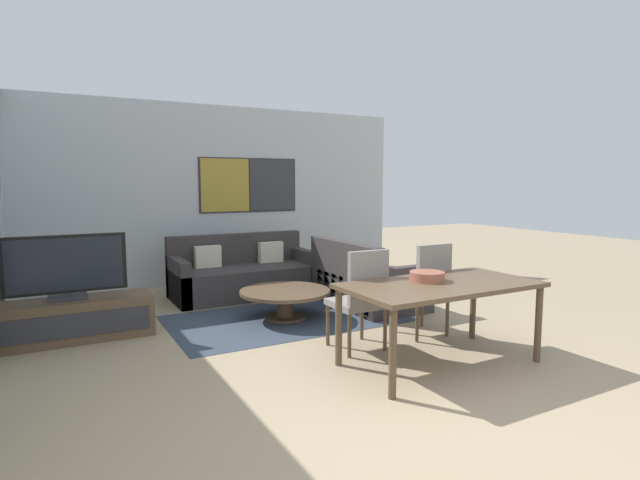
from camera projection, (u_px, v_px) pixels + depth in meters
name	position (u px, v px, depth m)	size (l,w,h in m)	color
ground_plane	(458.00, 427.00, 3.27)	(24.00, 24.00, 0.00)	#9E896B
wall_back	(212.00, 194.00, 7.92)	(6.64, 0.09, 2.80)	silver
area_rug	(285.00, 318.00, 5.88)	(2.66, 1.65, 0.01)	#333D4C
tv_console	(69.00, 320.00, 5.04)	(1.60, 0.48, 0.42)	brown
television	(66.00, 268.00, 4.97)	(1.13, 0.20, 0.66)	#2D2D33
sofa_main	(243.00, 276.00, 7.09)	(2.00, 0.91, 0.85)	#383333
sofa_side	(364.00, 284.00, 6.50)	(0.91, 1.53, 0.85)	#383333
coffee_table	(285.00, 297.00, 5.85)	(1.06, 1.06, 0.34)	brown
dining_table	(440.00, 291.00, 4.35)	(1.72, 0.90, 0.73)	brown
dining_chair_left	(361.00, 295.00, 4.70)	(0.46, 0.46, 0.98)	gray
dining_chair_centre	(426.00, 285.00, 5.15)	(0.46, 0.46, 0.98)	gray
fruit_bowl	(427.00, 276.00, 4.43)	(0.31, 0.31, 0.08)	#995642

